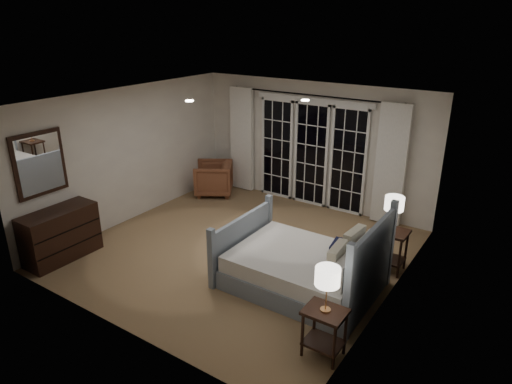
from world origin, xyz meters
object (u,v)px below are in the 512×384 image
Objects in this scene: lamp_left at (328,277)px; armchair at (213,178)px; nightstand_left at (324,326)px; nightstand_right at (390,244)px; bed at (305,268)px; dresser at (60,234)px; lamp_right at (394,204)px.

lamp_left reaches higher than armchair.
nightstand_right reaches higher than nightstand_left.
lamp_left is at bearing -89.46° from nightstand_right.
dresser is at bearing -158.90° from bed.
armchair is at bearing 147.62° from bed.
lamp_left is at bearing -89.46° from lamp_right.
bed is 4.03m from armchair.
bed is 1.62m from lamp_right.
nightstand_right is 5.16m from dresser.
nightstand_right is at bearing 44.21° from armchair.
armchair is (-3.40, 2.16, 0.05)m from bed.
nightstand_right is at bearing 90.54° from nightstand_left.
nightstand_left is at bearing -89.46° from lamp_right.
lamp_right is 0.69× the size of armchair.
lamp_left is 0.46× the size of dresser.
armchair is 3.58m from dresser.
nightstand_left is 0.92× the size of nightstand_right.
lamp_right is at bearing 90.54° from nightstand_left.
lamp_right is (-0.02, 2.29, 0.70)m from nightstand_left.
lamp_left reaches higher than nightstand_left.
bed is 3.91m from dresser.
nightstand_right is at bearing -90.00° from lamp_right.
nightstand_left is 0.77× the size of armchair.
dresser is (-4.50, -0.28, 0.02)m from nightstand_left.
lamp_left is (0.02, -2.29, 0.60)m from nightstand_right.
lamp_right is 4.41m from armchair.
lamp_left is 0.99× the size of lamp_right.
nightstand_right is 1.21× the size of lamp_right.
lamp_left is 4.55m from dresser.
nightstand_right is at bearing 54.45° from bed.
bed is at bearing 25.13° from armchair.
bed is 2.65× the size of armchair.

